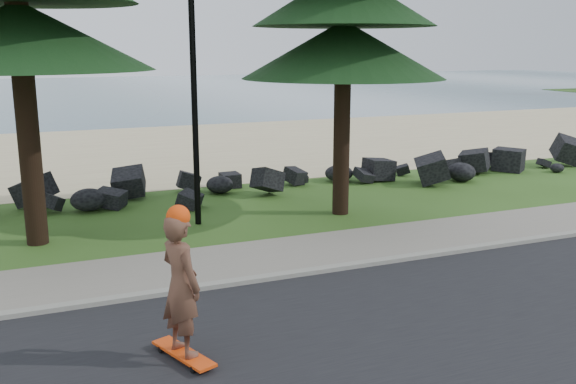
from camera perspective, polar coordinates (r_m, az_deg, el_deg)
name	(u,v)px	position (r m, az deg, el deg)	size (l,w,h in m)	color
ground	(242,266)	(12.16, -4.14, -6.59)	(160.00, 160.00, 0.00)	#305219
road	(356,377)	(8.36, 6.04, -16.03)	(160.00, 7.00, 0.02)	black
kerb	(258,279)	(11.34, -2.69, -7.76)	(160.00, 0.20, 0.10)	gray
sidewalk	(238,261)	(12.33, -4.44, -6.13)	(160.00, 2.00, 0.08)	gray
beach_sand	(125,152)	(25.97, -14.30, 3.49)	(160.00, 15.00, 0.01)	tan
ocean	(64,92)	(62.14, -19.31, 8.38)	(160.00, 58.00, 0.01)	#345964
seawall_boulders	(175,201)	(17.36, -9.98, -0.82)	(60.00, 2.40, 1.10)	black
lamp_post	(192,42)	(14.55, -8.49, 13.07)	(0.25, 0.14, 8.14)	black
skateboarder	(181,285)	(8.39, -9.50, -8.19)	(0.66, 1.15, 2.09)	#E5410D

